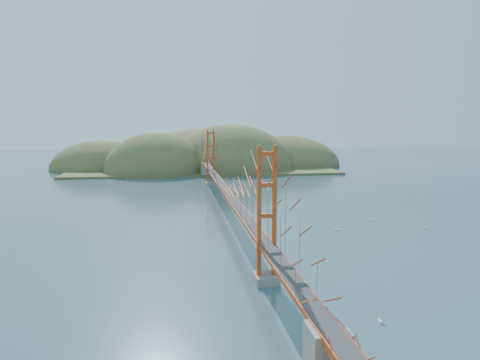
{
  "coord_description": "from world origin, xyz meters",
  "views": [
    {
      "loc": [
        -7.59,
        -67.73,
        13.79
      ],
      "look_at": [
        1.98,
        0.0,
        4.93
      ],
      "focal_mm": 35.0,
      "sensor_mm": 36.0,
      "label": 1
    }
  ],
  "objects": [
    {
      "name": "ground",
      "position": [
        0.0,
        0.0,
        0.0
      ],
      "size": [
        320.0,
        320.0,
        0.0
      ],
      "primitive_type": "plane",
      "color": "#2C4C58",
      "rests_on": "ground"
    },
    {
      "name": "bridge",
      "position": [
        0.0,
        0.18,
        7.01
      ],
      "size": [
        2.2,
        94.4,
        12.0
      ],
      "color": "gray",
      "rests_on": "ground"
    },
    {
      "name": "far_headlands",
      "position": [
        2.21,
        68.52,
        0.0
      ],
      "size": [
        84.0,
        58.0,
        25.0
      ],
      "color": "brown",
      "rests_on": "ground"
    },
    {
      "name": "sailboat_12",
      "position": [
        6.05,
        39.07,
        0.15
      ],
      "size": [
        0.61,
        0.5,
        0.7
      ],
      "color": "white",
      "rests_on": "ground"
    },
    {
      "name": "sailboat_16",
      "position": [
        12.34,
        24.82,
        0.13
      ],
      "size": [
        0.54,
        0.54,
        0.56
      ],
      "color": "white",
      "rests_on": "ground"
    },
    {
      "name": "sailboat_17",
      "position": [
        36.55,
        25.77,
        0.14
      ],
      "size": [
        0.51,
        0.51,
        0.57
      ],
      "color": "white",
      "rests_on": "ground"
    },
    {
      "name": "sailboat_10",
      "position": [
        6.18,
        -38.87,
        0.15
      ],
      "size": [
        0.51,
        0.6,
        0.69
      ],
      "color": "white",
      "rests_on": "ground"
    },
    {
      "name": "sailboat_0",
      "position": [
        19.24,
        -7.96,
        0.15
      ],
      "size": [
        0.62,
        0.62,
        0.7
      ],
      "color": "white",
      "rests_on": "ground"
    },
    {
      "name": "sailboat_6",
      "position": [
        12.51,
        -12.52,
        0.16
      ],
      "size": [
        0.69,
        0.69,
        0.73
      ],
      "color": "white",
      "rests_on": "ground"
    },
    {
      "name": "sailboat_14",
      "position": [
        34.43,
        -4.54,
        0.14
      ],
      "size": [
        0.46,
        0.52,
        0.59
      ],
      "color": "white",
      "rests_on": "ground"
    },
    {
      "name": "sailboat_9",
      "position": [
        41.74,
        13.35,
        0.14
      ],
      "size": [
        0.54,
        0.54,
        0.6
      ],
      "color": "white",
      "rests_on": "ground"
    },
    {
      "name": "sailboat_1",
      "position": [
        32.5,
        7.16,
        0.14
      ],
      "size": [
        0.58,
        0.58,
        0.62
      ],
      "color": "white",
      "rests_on": "ground"
    },
    {
      "name": "sailboat_7",
      "position": [
        27.16,
        26.67,
        0.14
      ],
      "size": [
        0.54,
        0.46,
        0.62
      ],
      "color": "white",
      "rests_on": "ground"
    },
    {
      "name": "sailboat_8",
      "position": [
        35.97,
        10.22,
        0.15
      ],
      "size": [
        0.65,
        0.65,
        0.68
      ],
      "color": "white",
      "rests_on": "ground"
    },
    {
      "name": "sailboat_2",
      "position": [
        23.9,
        -13.44,
        0.16
      ],
      "size": [
        0.66,
        0.66,
        0.72
      ],
      "color": "white",
      "rests_on": "ground"
    },
    {
      "name": "sailboat_4",
      "position": [
        33.71,
        11.05,
        0.16
      ],
      "size": [
        0.55,
        0.63,
        0.72
      ],
      "color": "white",
      "rests_on": "ground"
    },
    {
      "name": "sailboat_3",
      "position": [
        10.62,
        21.51,
        0.14
      ],
      "size": [
        0.6,
        0.6,
        0.63
      ],
      "color": "white",
      "rests_on": "ground"
    },
    {
      "name": "sailboat_extra_0",
      "position": [
        30.7,
        -5.56,
        0.15
      ],
      "size": [
        0.58,
        0.5,
        0.67
      ],
      "color": "white",
      "rests_on": "ground"
    }
  ]
}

